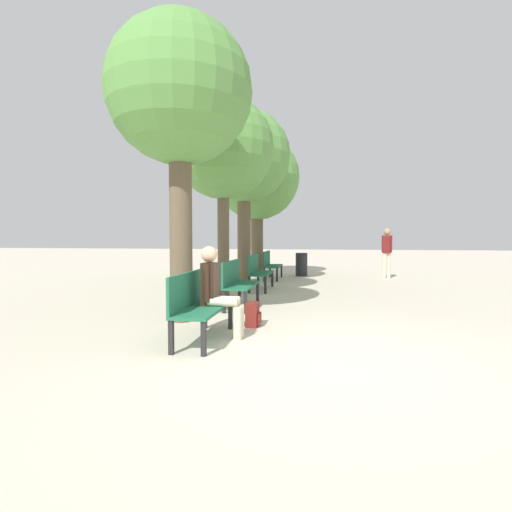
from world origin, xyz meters
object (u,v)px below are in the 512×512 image
object	(u,v)px
trash_bin	(302,264)
bench_row_0	(197,301)
tree_row_2	(244,158)
tree_row_1	(223,149)
tree_row_0	(180,95)
tree_row_3	(257,178)
bench_row_1	(237,281)
bench_row_3	(270,263)
bench_row_2	(258,270)
pedestrian_near	(387,250)
backpack	(253,315)
person_seated	(217,289)

from	to	relation	value
trash_bin	bench_row_0	bearing A→B (deg)	-96.05
tree_row_2	tree_row_1	bearing A→B (deg)	-90.00
tree_row_0	tree_row_3	size ratio (longest dim) A/B	0.99
bench_row_1	tree_row_1	distance (m)	3.45
bench_row_3	bench_row_1	bearing A→B (deg)	-90.00
bench_row_2	pedestrian_near	world-z (taller)	pedestrian_near
bench_row_1	tree_row_0	distance (m)	3.69
tree_row_1	pedestrian_near	size ratio (longest dim) A/B	2.79
tree_row_3	trash_bin	size ratio (longest dim) A/B	6.15
tree_row_3	backpack	size ratio (longest dim) A/B	13.55
bench_row_1	pedestrian_near	bearing A→B (deg)	57.82
person_seated	backpack	distance (m)	1.03
tree_row_1	tree_row_2	xyz separation A→B (m)	(-0.00, 2.66, 0.31)
backpack	tree_row_1	bearing A→B (deg)	111.92
tree_row_2	tree_row_3	xyz separation A→B (m)	(0.00, 2.54, -0.28)
bench_row_3	tree_row_2	xyz separation A→B (m)	(-0.66, -1.25, 3.35)
tree_row_2	pedestrian_near	distance (m)	5.86
bench_row_3	bench_row_2	bearing A→B (deg)	-90.00
bench_row_1	tree_row_0	xyz separation A→B (m)	(-0.66, -1.51, 3.31)
person_seated	pedestrian_near	distance (m)	9.57
tree_row_3	pedestrian_near	xyz separation A→B (m)	(4.62, -0.40, -2.62)
tree_row_3	bench_row_2	bearing A→B (deg)	-80.54
tree_row_1	person_seated	xyz separation A→B (m)	(0.91, -4.03, -2.88)
bench_row_3	pedestrian_near	world-z (taller)	pedestrian_near
tree_row_1	pedestrian_near	distance (m)	7.15
tree_row_3	trash_bin	distance (m)	3.60
bench_row_2	person_seated	distance (m)	5.24
bench_row_3	tree_row_1	size ratio (longest dim) A/B	0.32
bench_row_0	pedestrian_near	bearing A→B (deg)	66.24
tree_row_2	person_seated	xyz separation A→B (m)	(0.91, -6.68, -3.19)
bench_row_3	person_seated	bearing A→B (deg)	-88.20
tree_row_3	person_seated	world-z (taller)	tree_row_3
pedestrian_near	trash_bin	bearing A→B (deg)	172.23
bench_row_2	person_seated	size ratio (longest dim) A/B	1.16
bench_row_3	bench_row_0	bearing A→B (deg)	-90.00
bench_row_0	bench_row_2	xyz separation A→B (m)	(0.00, 5.40, 0.00)
backpack	tree_row_3	bearing A→B (deg)	98.75
bench_row_0	person_seated	size ratio (longest dim) A/B	1.16
bench_row_0	tree_row_2	bearing A→B (deg)	95.54
person_seated	pedestrian_near	xyz separation A→B (m)	(3.71, 8.82, 0.29)
backpack	bench_row_2	bearing A→B (deg)	98.10
bench_row_1	trash_bin	world-z (taller)	bench_row_1
tree_row_0	backpack	xyz separation A→B (m)	(1.29, -0.22, -3.66)
tree_row_0	trash_bin	world-z (taller)	tree_row_0
bench_row_1	person_seated	world-z (taller)	person_seated
backpack	trash_bin	bearing A→B (deg)	87.51
backpack	bench_row_1	bearing A→B (deg)	110.08
tree_row_0	pedestrian_near	world-z (taller)	tree_row_0
bench_row_0	trash_bin	xyz separation A→B (m)	(1.00, 9.39, -0.12)
tree_row_0	pedestrian_near	xyz separation A→B (m)	(4.62, 7.80, -2.86)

